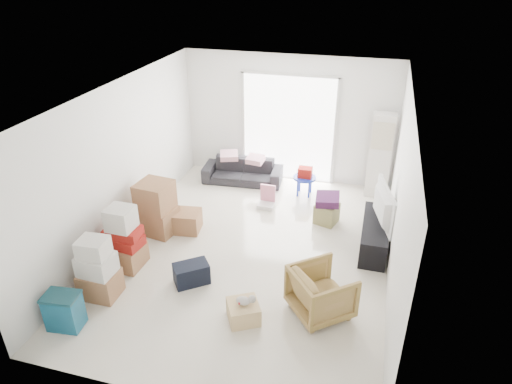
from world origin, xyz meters
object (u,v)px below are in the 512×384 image
object	(u,v)px
sofa	(243,168)
ottoman	(327,213)
armchair	(322,290)
ac_tower	(380,156)
storage_bins	(64,311)
tv_console	(374,235)
kids_table	(305,176)
wood_crate	(243,312)
television	(377,219)

from	to	relation	value
sofa	ottoman	bearing A→B (deg)	-35.67
armchair	ottoman	size ratio (longest dim) A/B	2.04
ac_tower	storage_bins	world-z (taller)	ac_tower
tv_console	ac_tower	bearing A→B (deg)	91.47
armchair	kids_table	size ratio (longest dim) A/B	1.28
ottoman	wood_crate	distance (m)	2.95
ac_tower	sofa	bearing A→B (deg)	-176.97
ac_tower	sofa	world-z (taller)	ac_tower
armchair	storage_bins	bearing A→B (deg)	70.53
armchair	wood_crate	bearing A→B (deg)	73.82
tv_console	storage_bins	size ratio (longest dim) A/B	2.67
sofa	storage_bins	world-z (taller)	sofa
tv_console	ottoman	distance (m)	1.06
storage_bins	wood_crate	world-z (taller)	storage_bins
ottoman	kids_table	size ratio (longest dim) A/B	0.62
storage_bins	wood_crate	size ratio (longest dim) A/B	1.30
armchair	wood_crate	world-z (taller)	armchair
storage_bins	television	bearing A→B (deg)	37.85
sofa	armchair	xyz separation A→B (m)	(2.23, -3.64, 0.05)
television	ottoman	size ratio (longest dim) A/B	2.95
storage_bins	ottoman	size ratio (longest dim) A/B	1.41
storage_bins	ottoman	distance (m)	4.70
armchair	television	bearing A→B (deg)	-58.69
tv_console	television	bearing A→B (deg)	0.00
wood_crate	ac_tower	bearing A→B (deg)	69.36
kids_table	tv_console	bearing A→B (deg)	-46.52
ac_tower	wood_crate	distance (m)	4.57
ac_tower	television	distance (m)	1.97
kids_table	wood_crate	distance (m)	3.85
armchair	storage_bins	world-z (taller)	armchair
television	sofa	distance (m)	3.40
storage_bins	wood_crate	distance (m)	2.39
sofa	ottoman	xyz separation A→B (m)	(1.99, -1.22, -0.14)
ac_tower	armchair	distance (m)	3.87
wood_crate	tv_console	bearing A→B (deg)	54.24
sofa	kids_table	bearing A→B (deg)	-13.77
storage_bins	ottoman	xyz separation A→B (m)	(3.01, 3.61, -0.08)
sofa	armchair	size ratio (longest dim) A/B	2.20
sofa	kids_table	distance (m)	1.42
armchair	storage_bins	xyz separation A→B (m)	(-3.25, -1.18, -0.12)
ottoman	television	bearing A→B (deg)	-33.03
sofa	armchair	distance (m)	4.27
ac_tower	wood_crate	world-z (taller)	ac_tower
television	kids_table	distance (m)	2.15
kids_table	wood_crate	xyz separation A→B (m)	(-0.16, -3.83, -0.29)
ac_tower	armchair	bearing A→B (deg)	-98.93
armchair	ottoman	xyz separation A→B (m)	(-0.24, 2.43, -0.20)
ac_tower	tv_console	world-z (taller)	ac_tower
sofa	ottoman	distance (m)	2.34
storage_bins	wood_crate	bearing A→B (deg)	18.47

